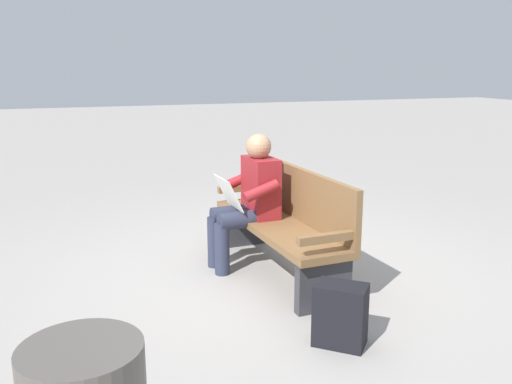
% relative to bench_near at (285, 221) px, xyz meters
% --- Properties ---
extents(ground_plane, '(40.00, 40.00, 0.00)m').
position_rel_bench_near_xyz_m(ground_plane, '(-0.00, 0.07, -0.46)').
color(ground_plane, gray).
extents(bench_near, '(1.82, 0.56, 0.90)m').
position_rel_bench_near_xyz_m(bench_near, '(0.00, 0.00, 0.00)').
color(bench_near, brown).
rests_on(bench_near, ground).
extents(person_seated, '(0.58, 0.58, 1.18)m').
position_rel_bench_near_xyz_m(person_seated, '(0.24, 0.24, 0.17)').
color(person_seated, maroon).
rests_on(person_seated, ground).
extents(backpack, '(0.37, 0.38, 0.41)m').
position_rel_bench_near_xyz_m(backpack, '(-1.29, 0.16, -0.26)').
color(backpack, black).
rests_on(backpack, ground).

